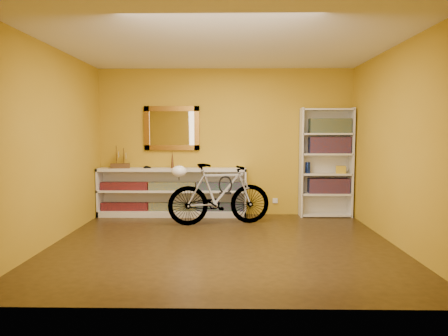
{
  "coord_description": "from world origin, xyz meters",
  "views": [
    {
      "loc": [
        0.1,
        -5.29,
        1.46
      ],
      "look_at": [
        0.0,
        0.7,
        0.95
      ],
      "focal_mm": 32.71,
      "sensor_mm": 36.0,
      "label": 1
    }
  ],
  "objects_px": {
    "bookcase": "(326,163)",
    "helmet": "(179,171)",
    "console_unit": "(172,192)",
    "bicycle": "(219,194)"
  },
  "relations": [
    {
      "from": "console_unit",
      "to": "bookcase",
      "type": "distance_m",
      "value": 2.75
    },
    {
      "from": "bookcase",
      "to": "helmet",
      "type": "height_order",
      "value": "bookcase"
    },
    {
      "from": "console_unit",
      "to": "bookcase",
      "type": "height_order",
      "value": "bookcase"
    },
    {
      "from": "bicycle",
      "to": "console_unit",
      "type": "bearing_deg",
      "value": 41.33
    },
    {
      "from": "bicycle",
      "to": "helmet",
      "type": "relative_size",
      "value": 6.9
    },
    {
      "from": "helmet",
      "to": "console_unit",
      "type": "bearing_deg",
      "value": 105.85
    },
    {
      "from": "console_unit",
      "to": "helmet",
      "type": "xyz_separation_m",
      "value": [
        0.22,
        -0.78,
        0.44
      ]
    },
    {
      "from": "console_unit",
      "to": "helmet",
      "type": "relative_size",
      "value": 10.72
    },
    {
      "from": "bookcase",
      "to": "helmet",
      "type": "bearing_deg",
      "value": -162.03
    },
    {
      "from": "console_unit",
      "to": "bicycle",
      "type": "bearing_deg",
      "value": -37.7
    }
  ]
}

